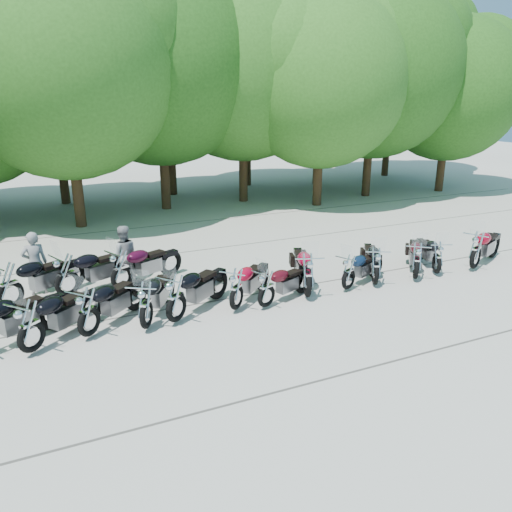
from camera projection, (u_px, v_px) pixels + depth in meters
name	position (u px, v px, depth m)	size (l,w,h in m)	color
ground	(281.00, 315.00, 12.46)	(90.00, 90.00, 0.00)	gray
tree_3	(63.00, 64.00, 18.83)	(8.70, 8.70, 10.67)	#3A2614
tree_4	(158.00, 61.00, 21.95)	(9.13, 9.13, 11.20)	#3A2614
tree_5	(242.00, 65.00, 23.67)	(9.04, 9.04, 11.10)	#3A2614
tree_6	(321.00, 81.00, 23.00)	(8.00, 8.00, 9.82)	#3A2614
tree_7	(374.00, 70.00, 25.09)	(8.79, 8.79, 10.79)	#3A2614
tree_8	(450.00, 90.00, 26.69)	(7.53, 7.53, 9.25)	#3A2614
tree_11	(53.00, 89.00, 23.50)	(7.56, 7.56, 9.28)	#3A2614
tree_12	(168.00, 84.00, 25.65)	(7.88, 7.88, 9.67)	#3A2614
tree_13	(247.00, 79.00, 28.35)	(8.31, 8.31, 10.20)	#3A2614
tree_14	(320.00, 83.00, 28.79)	(8.02, 8.02, 9.84)	#3A2614
tree_15	(393.00, 65.00, 31.56)	(9.67, 9.67, 11.86)	#3A2614
motorcycle_1	(30.00, 325.00, 10.36)	(0.74, 2.42, 1.37)	black
motorcycle_2	(88.00, 311.00, 11.06)	(0.73, 2.38, 1.35)	black
motorcycle_3	(146.00, 304.00, 11.44)	(0.72, 2.35, 1.33)	black
motorcycle_4	(176.00, 297.00, 11.75)	(0.75, 2.48, 1.40)	black
motorcycle_5	(236.00, 288.00, 12.46)	(0.69, 2.26, 1.28)	maroon
motorcycle_6	(266.00, 287.00, 12.63)	(0.63, 2.08, 1.18)	#400810
motorcycle_7	(308.00, 274.00, 13.21)	(0.77, 2.52, 1.42)	maroon
motorcycle_8	(349.00, 271.00, 13.78)	(0.63, 2.08, 1.18)	black
motorcycle_9	(376.00, 265.00, 14.12)	(0.69, 2.26, 1.28)	black
motorcycle_10	(417.00, 260.00, 14.55)	(0.70, 2.29, 1.29)	#3B0811
motorcycle_11	(437.00, 257.00, 15.01)	(0.64, 2.10, 1.19)	black
motorcycle_12	(476.00, 249.00, 15.37)	(0.75, 2.48, 1.40)	maroon
motorcycle_13	(9.00, 284.00, 12.50)	(0.77, 2.53, 1.43)	black
motorcycle_14	(66.00, 274.00, 13.25)	(0.75, 2.48, 1.40)	black
motorcycle_15	(121.00, 268.00, 13.76)	(0.73, 2.39, 1.35)	#33071C
rider_0	(35.00, 263.00, 13.51)	(0.65, 0.42, 1.77)	gray
rider_1	(123.00, 254.00, 14.36)	(0.83, 0.65, 1.71)	gray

